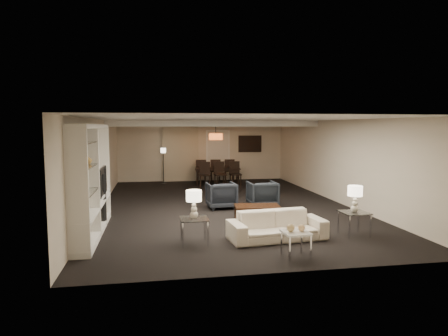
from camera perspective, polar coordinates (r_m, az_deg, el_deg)
floor at (r=11.76m, az=0.00°, el=-5.34°), size 11.00×11.00×0.00m
ceiling at (r=11.54m, az=0.00°, el=6.93°), size 7.00×11.00×0.02m
wall_back at (r=17.01m, az=-3.21°, el=2.41°), size 7.00×0.02×2.50m
wall_front at (r=6.28m, az=8.74°, el=-3.81°), size 7.00×0.02×2.50m
wall_left at (r=11.51m, az=-17.43°, el=0.43°), size 0.02×11.00×2.50m
wall_right at (r=12.67m, az=15.79°, el=0.96°), size 0.02×11.00×2.50m
ceiling_soffit at (r=15.00m, az=-2.33°, el=6.33°), size 7.00×4.00×0.20m
curtains at (r=16.85m, az=-6.22°, el=2.18°), size 1.50×0.12×2.40m
door at (r=17.09m, az=-0.87°, el=1.76°), size 0.90×0.05×2.10m
painting at (r=17.33m, az=3.72°, el=3.47°), size 0.95×0.04×0.65m
media_unit at (r=8.93m, az=-18.34°, el=-1.62°), size 0.38×3.40×2.35m
pendant_light at (r=15.04m, az=-1.19°, el=4.50°), size 0.52×0.52×0.24m
sofa at (r=8.31m, az=7.58°, el=-8.15°), size 2.05×0.98×0.58m
coffee_table at (r=9.83m, az=4.74°, el=-6.46°), size 1.14×0.73×0.39m
armchair_left at (r=11.30m, az=-0.39°, el=-3.91°), size 0.83×0.85×0.73m
armchair_right at (r=11.56m, az=5.49°, el=-3.71°), size 0.80×0.82×0.73m
side_table_left at (r=7.99m, az=-4.28°, el=-8.96°), size 0.55×0.55×0.51m
side_table_right at (r=8.97m, az=18.08°, el=-7.57°), size 0.56×0.56×0.51m
table_lamp_left at (r=7.87m, az=-4.31°, el=-5.20°), size 0.33×0.33×0.56m
table_lamp_right at (r=8.86m, az=18.19°, el=-4.22°), size 0.34×0.34×0.56m
marble_table at (r=7.33m, az=10.20°, el=-10.64°), size 0.48×0.48×0.45m
gold_gourd_a at (r=7.21m, az=9.49°, el=-8.44°), size 0.14×0.14×0.14m
gold_gourd_b at (r=7.28m, az=10.99°, el=-8.40°), size 0.13×0.13×0.13m
television at (r=9.52m, az=-17.63°, el=-1.83°), size 1.09×0.14×0.63m
vase_blue at (r=8.01m, az=-19.31°, el=-2.74°), size 0.16×0.16×0.16m
vase_amber at (r=8.40m, az=-18.93°, el=1.16°), size 0.17×0.17×0.18m
floor_speaker at (r=9.69m, az=-16.99°, el=-4.40°), size 0.17×0.17×1.22m
dining_table at (r=16.06m, az=-0.92°, el=-1.14°), size 1.92×1.23×0.63m
chair_nl at (r=15.31m, az=-2.75°, el=-0.92°), size 0.48×0.48×0.94m
chair_nm at (r=15.40m, az=-0.54°, el=-0.87°), size 0.48×0.48×0.94m
chair_nr at (r=15.51m, az=1.65°, el=-0.82°), size 0.46×0.46×0.94m
chair_fl at (r=16.60m, az=-3.32°, el=-0.38°), size 0.47×0.47×0.94m
chair_fm at (r=16.68m, az=-1.27°, el=-0.34°), size 0.47×0.47×0.94m
chair_fr at (r=16.78m, az=0.76°, el=-0.30°), size 0.48×0.48×0.94m
floor_lamp at (r=16.18m, az=-8.64°, el=0.28°), size 0.25×0.25×1.44m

